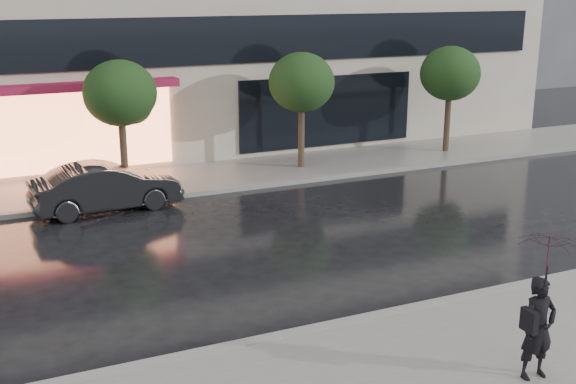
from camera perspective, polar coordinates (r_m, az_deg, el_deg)
ground at (r=15.01m, az=7.16°, el=-8.06°), size 120.00×120.00×0.00m
sidewalk_near at (r=12.64m, az=15.05°, el=-13.10°), size 60.00×4.50×0.12m
sidewalk_far at (r=23.83m, az=-5.75°, el=1.28°), size 60.00×3.50×0.12m
curb_near at (r=14.23m, az=9.29°, el=-9.26°), size 60.00×0.25×0.14m
curb_far at (r=22.23m, az=-4.29°, el=0.26°), size 60.00×0.25×0.14m
tree_mid_west at (r=22.31m, az=-12.99°, el=7.45°), size 2.20×2.20×3.99m
tree_mid_east at (r=24.21m, az=1.18°, el=8.50°), size 2.20×2.20×3.99m
tree_far_east at (r=27.32m, az=12.75°, el=8.98°), size 2.20×2.20×3.99m
parked_car at (r=20.74m, az=-14.19°, el=0.38°), size 4.19×1.73×1.35m
pedestrian_with_umbrella at (r=11.79m, az=19.62°, el=-6.90°), size 0.98×1.00×2.39m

